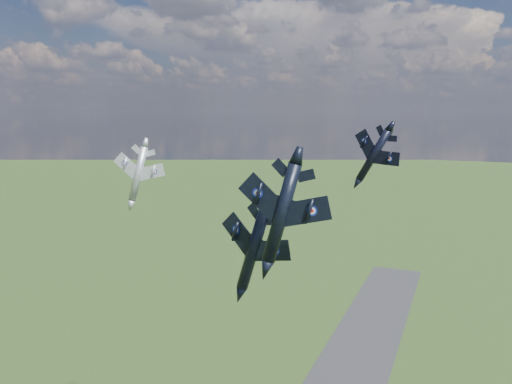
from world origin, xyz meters
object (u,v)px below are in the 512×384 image
at_px(jet_right_navy, 282,213).
at_px(jet_left_silver, 138,174).
at_px(jet_lead_navy, 253,249).
at_px(jet_high_navy, 374,155).

xyz_separation_m(jet_right_navy, jet_left_silver, (-39.52, 26.71, -0.38)).
height_order(jet_lead_navy, jet_left_silver, jet_left_silver).
distance_m(jet_lead_navy, jet_left_silver, 40.66).
relative_size(jet_lead_navy, jet_left_silver, 1.07).
xyz_separation_m(jet_lead_navy, jet_high_navy, (10.15, 29.36, 10.30)).
relative_size(jet_high_navy, jet_left_silver, 0.93).
bearing_deg(jet_right_navy, jet_high_navy, 76.76).
relative_size(jet_lead_navy, jet_right_navy, 0.97).
xyz_separation_m(jet_lead_navy, jet_left_silver, (-33.82, 21.80, 5.82)).
relative_size(jet_right_navy, jet_left_silver, 1.10).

